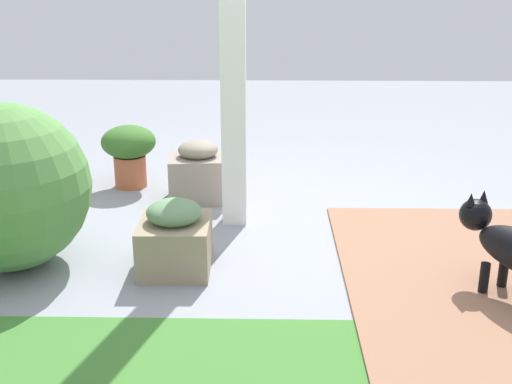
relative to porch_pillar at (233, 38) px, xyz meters
name	(u,v)px	position (x,y,z in m)	size (l,w,h in m)	color
ground_plane	(288,235)	(-0.33, 0.22, -1.13)	(12.00, 12.00, 0.00)	gray
porch_pillar	(233,38)	(0.00, 0.00, 0.00)	(0.15, 0.15, 2.27)	white
stone_planter_nearest	(199,173)	(0.27, -0.42, -0.95)	(0.43, 0.39, 0.42)	gray
stone_planter_mid	(175,238)	(0.27, 0.70, -0.96)	(0.37, 0.41, 0.38)	gray
round_shrub	(5,187)	(1.15, 0.67, -0.70)	(0.87, 0.87, 0.87)	#548A43
terracotta_pot_broad	(129,149)	(0.80, -0.69, -0.85)	(0.39, 0.39, 0.46)	#BB5E3D
terracotta_pot_tall	(17,170)	(1.48, -0.31, -0.90)	(0.29, 0.29, 0.66)	#A9523C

